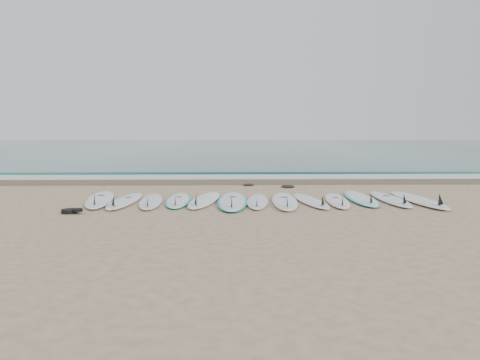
{
  "coord_description": "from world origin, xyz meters",
  "views": [
    {
      "loc": [
        -0.69,
        -10.88,
        1.71
      ],
      "look_at": [
        -0.4,
        1.04,
        0.4
      ],
      "focal_mm": 35.0,
      "sensor_mm": 36.0,
      "label": 1
    }
  ],
  "objects_px": {
    "surfboard_12": "(419,200)",
    "leash_coil": "(71,211)",
    "surfboard_0": "(100,199)",
    "surfboard_6": "(258,201)"
  },
  "relations": [
    {
      "from": "surfboard_0",
      "to": "surfboard_6",
      "type": "relative_size",
      "value": 1.24
    },
    {
      "from": "surfboard_0",
      "to": "leash_coil",
      "type": "bearing_deg",
      "value": -105.4
    },
    {
      "from": "leash_coil",
      "to": "surfboard_12",
      "type": "bearing_deg",
      "value": 9.24
    },
    {
      "from": "surfboard_0",
      "to": "surfboard_6",
      "type": "height_order",
      "value": "surfboard_0"
    },
    {
      "from": "surfboard_6",
      "to": "surfboard_0",
      "type": "bearing_deg",
      "value": 179.45
    },
    {
      "from": "surfboard_6",
      "to": "leash_coil",
      "type": "height_order",
      "value": "surfboard_6"
    },
    {
      "from": "surfboard_12",
      "to": "leash_coil",
      "type": "distance_m",
      "value": 7.75
    },
    {
      "from": "surfboard_0",
      "to": "surfboard_12",
      "type": "bearing_deg",
      "value": -11.37
    },
    {
      "from": "surfboard_6",
      "to": "surfboard_12",
      "type": "bearing_deg",
      "value": 5.4
    },
    {
      "from": "surfboard_0",
      "to": "surfboard_12",
      "type": "xyz_separation_m",
      "value": [
        7.49,
        -0.27,
        0.0
      ]
    }
  ]
}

